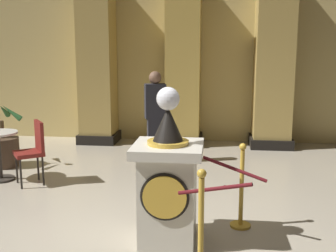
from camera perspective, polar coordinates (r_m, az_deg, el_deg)
The scene contains 12 objects.
ground_plane at distance 4.89m, azimuth -2.30°, elevation -14.30°, with size 11.62×11.62×0.00m, color #B2A893.
back_wall at distance 9.34m, azimuth 2.30°, elevation 8.98°, with size 11.62×0.16×3.57m, color tan.
pedestal_clock at distance 4.49m, azimuth -0.01°, elevation -7.58°, with size 0.72×0.72×1.66m.
stanchion_near at distance 3.77m, azimuth 4.40°, elevation -15.95°, with size 0.24×0.24×1.07m.
stanchion_far at distance 5.01m, azimuth 9.81°, elevation -9.57°, with size 0.24×0.24×0.99m.
velvet_rope at distance 4.23m, azimuth 7.66°, elevation -6.99°, with size 0.89×0.91×0.22m.
column_left at distance 9.22m, azimuth -9.49°, elevation 8.30°, with size 0.84×0.84×3.43m.
column_right at distance 8.94m, azimuth 14.00°, elevation 8.06°, with size 0.90×0.90×3.43m.
column_centre_rear at distance 8.90m, azimuth 2.08°, elevation 8.36°, with size 0.84×0.84×3.43m.
potted_palm_left at distance 7.90m, azimuth -21.29°, elevation -2.77°, with size 0.76×0.77×1.11m.
bystander_guest at distance 7.49m, azimuth -1.72°, elevation 1.48°, with size 0.41×0.31×1.64m.
cafe_chair_red at distance 6.70m, azimuth -17.63°, elevation -2.69°, with size 0.56×0.56×0.96m.
Camera 1 is at (0.69, -4.38, 2.07)m, focal length 45.33 mm.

